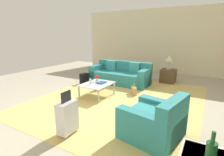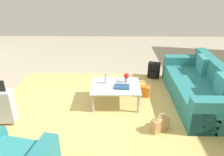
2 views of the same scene
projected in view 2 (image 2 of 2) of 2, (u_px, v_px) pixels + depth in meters
The scene contains 11 objects.
ground_plane at pixel (95, 117), 4.15m from camera, with size 12.00×12.00×0.00m, color #A89E89.
area_rug at pixel (127, 123), 3.96m from camera, with size 5.20×4.40×0.01m, color tan.
couch at pixel (202, 89), 4.54m from camera, with size 0.98×2.27×0.83m.
coffee_table at pixel (116, 88), 4.44m from camera, with size 0.98×0.78×0.42m.
water_bottle at pixel (106, 79), 4.47m from camera, with size 0.06×0.06×0.20m.
coffee_table_book at pixel (122, 87), 4.34m from camera, with size 0.30×0.22×0.03m, color navy.
flower_vase at pixel (126, 77), 4.50m from camera, with size 0.11×0.11×0.21m.
suitcase_silver at pixel (2, 106), 3.84m from camera, with size 0.41×0.24×0.85m.
handbag_tan at pixel (160, 124), 3.74m from camera, with size 0.35×0.28×0.36m.
handbag_orange at pixel (142, 90), 4.83m from camera, with size 0.35×0.24×0.36m.
backpack_black at pixel (154, 70), 5.67m from camera, with size 0.34×0.31×0.40m.
Camera 2 is at (-0.38, 3.43, 2.45)m, focal length 35.00 mm.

